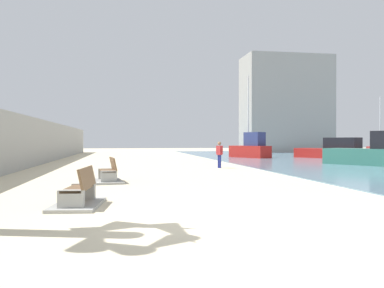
{
  "coord_description": "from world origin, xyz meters",
  "views": [
    {
      "loc": [
        -1.56,
        -7.96,
        1.65
      ],
      "look_at": [
        1.75,
        11.56,
        1.48
      ],
      "focal_mm": 37.8,
      "sensor_mm": 36.0,
      "label": 1
    }
  ],
  "objects_px": {
    "boat_far_left": "(251,148)",
    "boat_far_right": "(335,151)",
    "boat_nearest": "(381,149)",
    "bench_far": "(108,176)",
    "person_walking": "(219,153)",
    "bench_near": "(79,197)"
  },
  "relations": [
    {
      "from": "boat_far_left",
      "to": "boat_nearest",
      "type": "bearing_deg",
      "value": 5.35
    },
    {
      "from": "boat_far_right",
      "to": "boat_nearest",
      "type": "relative_size",
      "value": 1.09
    },
    {
      "from": "person_walking",
      "to": "boat_far_right",
      "type": "height_order",
      "value": "boat_far_right"
    },
    {
      "from": "boat_far_right",
      "to": "boat_nearest",
      "type": "xyz_separation_m",
      "value": [
        7.46,
        4.02,
        0.09
      ]
    },
    {
      "from": "person_walking",
      "to": "boat_nearest",
      "type": "distance_m",
      "value": 25.17
    },
    {
      "from": "boat_nearest",
      "to": "person_walking",
      "type": "bearing_deg",
      "value": -145.14
    },
    {
      "from": "bench_near",
      "to": "boat_far_right",
      "type": "distance_m",
      "value": 30.78
    },
    {
      "from": "bench_far",
      "to": "person_walking",
      "type": "relative_size",
      "value": 1.4
    },
    {
      "from": "bench_far",
      "to": "person_walking",
      "type": "distance_m",
      "value": 9.58
    },
    {
      "from": "boat_nearest",
      "to": "boat_far_left",
      "type": "bearing_deg",
      "value": -174.65
    },
    {
      "from": "bench_near",
      "to": "bench_far",
      "type": "relative_size",
      "value": 0.99
    },
    {
      "from": "bench_near",
      "to": "boat_far_left",
      "type": "bearing_deg",
      "value": 63.64
    },
    {
      "from": "boat_far_left",
      "to": "boat_nearest",
      "type": "xyz_separation_m",
      "value": [
        14.48,
        1.36,
        -0.13
      ]
    },
    {
      "from": "bench_far",
      "to": "boat_far_right",
      "type": "height_order",
      "value": "boat_far_right"
    },
    {
      "from": "bench_near",
      "to": "person_walking",
      "type": "relative_size",
      "value": 1.39
    },
    {
      "from": "bench_far",
      "to": "person_walking",
      "type": "height_order",
      "value": "person_walking"
    },
    {
      "from": "person_walking",
      "to": "boat_far_right",
      "type": "xyz_separation_m",
      "value": [
        13.2,
        10.36,
        -0.19
      ]
    },
    {
      "from": "boat_nearest",
      "to": "boat_far_right",
      "type": "bearing_deg",
      "value": -151.67
    },
    {
      "from": "boat_far_left",
      "to": "boat_far_right",
      "type": "bearing_deg",
      "value": -20.8
    },
    {
      "from": "boat_nearest",
      "to": "bench_near",
      "type": "bearing_deg",
      "value": -134.96
    },
    {
      "from": "boat_far_left",
      "to": "boat_far_right",
      "type": "xyz_separation_m",
      "value": [
        7.02,
        -2.67,
        -0.22
      ]
    },
    {
      "from": "person_walking",
      "to": "boat_nearest",
      "type": "relative_size",
      "value": 0.25
    }
  ]
}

